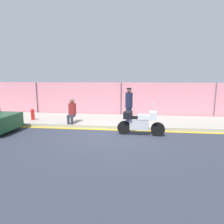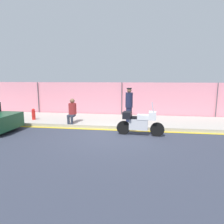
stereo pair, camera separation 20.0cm
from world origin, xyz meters
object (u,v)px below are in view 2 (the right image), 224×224
(motorcycle, at_px, (140,122))
(fire_hydrant, at_px, (34,114))
(officer_standing, at_px, (129,105))
(person_seated_on_curb, at_px, (72,110))

(motorcycle, height_order, fire_hydrant, motorcycle)
(motorcycle, relative_size, fire_hydrant, 3.29)
(officer_standing, bearing_deg, fire_hydrant, -177.99)
(motorcycle, distance_m, person_seated_on_curb, 3.75)
(person_seated_on_curb, bearing_deg, fire_hydrant, 169.68)
(motorcycle, bearing_deg, person_seated_on_curb, 164.97)
(motorcycle, relative_size, person_seated_on_curb, 1.63)
(officer_standing, height_order, person_seated_on_curb, officer_standing)
(person_seated_on_curb, height_order, fire_hydrant, person_seated_on_curb)
(person_seated_on_curb, relative_size, fire_hydrant, 2.02)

